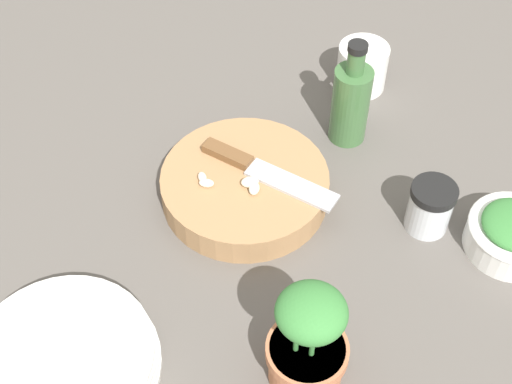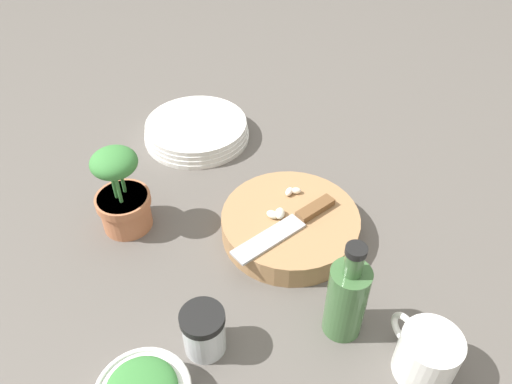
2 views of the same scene
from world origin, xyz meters
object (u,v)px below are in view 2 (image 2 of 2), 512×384
at_px(plate_stack, 197,130).
at_px(oil_bottle, 347,298).
at_px(garlic_cloves, 282,206).
at_px(chef_knife, 292,224).
at_px(coffee_mug, 426,354).
at_px(potted_herb, 122,196).
at_px(spice_jar, 204,331).
at_px(cutting_board, 290,225).

relative_size(plate_stack, oil_bottle, 1.30).
relative_size(garlic_cloves, oil_bottle, 0.46).
xyz_separation_m(chef_knife, plate_stack, (0.33, 0.15, -0.03)).
bearing_deg(garlic_cloves, coffee_mug, -154.09).
relative_size(chef_knife, coffee_mug, 1.79).
distance_m(coffee_mug, oil_bottle, 0.13).
xyz_separation_m(chef_knife, potted_herb, (0.08, 0.28, 0.02)).
relative_size(chef_knife, garlic_cloves, 2.41).
height_order(spice_jar, potted_herb, potted_herb).
bearing_deg(oil_bottle, coffee_mug, -131.27).
height_order(chef_knife, plate_stack, chef_knife).
bearing_deg(coffee_mug, spice_jar, 75.82).
xyz_separation_m(plate_stack, oil_bottle, (-0.51, -0.19, 0.05)).
bearing_deg(spice_jar, coffee_mug, -104.18).
relative_size(cutting_board, garlic_cloves, 2.97).
xyz_separation_m(garlic_cloves, potted_herb, (0.04, 0.27, 0.02)).
distance_m(coffee_mug, potted_herb, 0.54).
height_order(coffee_mug, oil_bottle, oil_bottle).
height_order(oil_bottle, potted_herb, oil_bottle).
distance_m(garlic_cloves, coffee_mug, 0.33).
relative_size(oil_bottle, potted_herb, 1.07).
xyz_separation_m(spice_jar, coffee_mug, (-0.07, -0.29, -0.00)).
height_order(chef_knife, spice_jar, spice_jar).
distance_m(cutting_board, chef_knife, 0.03).
bearing_deg(oil_bottle, spice_jar, 91.75).
xyz_separation_m(chef_knife, garlic_cloves, (0.04, 0.01, 0.00)).
bearing_deg(plate_stack, coffee_mug, -154.29).
height_order(spice_jar, oil_bottle, oil_bottle).
distance_m(spice_jar, oil_bottle, 0.21).
height_order(cutting_board, oil_bottle, oil_bottle).
bearing_deg(garlic_cloves, potted_herb, 81.79).
bearing_deg(plate_stack, cutting_board, -154.30).
xyz_separation_m(cutting_board, garlic_cloves, (0.02, 0.01, 0.03)).
xyz_separation_m(garlic_cloves, coffee_mug, (-0.30, -0.15, -0.01)).
bearing_deg(oil_bottle, potted_herb, 51.80).
bearing_deg(cutting_board, oil_bottle, -167.95).
bearing_deg(garlic_cloves, cutting_board, -151.77).
height_order(cutting_board, plate_stack, cutting_board).
relative_size(chef_knife, spice_jar, 2.54).
height_order(garlic_cloves, potted_herb, potted_herb).
height_order(garlic_cloves, plate_stack, garlic_cloves).
relative_size(cutting_board, coffee_mug, 2.21).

